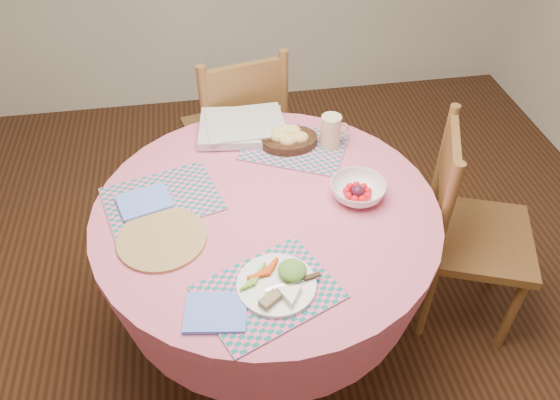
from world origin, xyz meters
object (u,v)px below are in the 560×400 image
(wicker_trivet, at_px, (162,239))
(latte_mug, at_px, (331,131))
(chair_right, at_px, (468,228))
(dinner_plate, at_px, (279,284))
(bread_bowl, at_px, (289,137))
(fruit_bowl, at_px, (358,191))
(dining_table, at_px, (267,245))
(chair_back, at_px, (238,132))

(wicker_trivet, bearing_deg, latte_mug, 32.01)
(chair_right, xyz_separation_m, dinner_plate, (-0.84, -0.38, 0.28))
(wicker_trivet, xyz_separation_m, bread_bowl, (0.51, 0.46, 0.03))
(wicker_trivet, bearing_deg, bread_bowl, 41.87)
(dinner_plate, xyz_separation_m, fruit_bowl, (0.35, 0.37, 0.01))
(dining_table, height_order, fruit_bowl, fruit_bowl)
(dining_table, distance_m, latte_mug, 0.52)
(bread_bowl, bearing_deg, dining_table, -111.94)
(chair_back, height_order, fruit_bowl, chair_back)
(bread_bowl, xyz_separation_m, latte_mug, (0.17, -0.03, 0.04))
(chair_back, bearing_deg, dining_table, 79.13)
(wicker_trivet, height_order, fruit_bowl, fruit_bowl)
(dining_table, bearing_deg, fruit_bowl, 0.70)
(chair_right, xyz_separation_m, wicker_trivet, (-1.19, -0.11, 0.26))
(latte_mug, bearing_deg, chair_right, -30.73)
(fruit_bowl, bearing_deg, chair_back, 113.66)
(wicker_trivet, height_order, bread_bowl, bread_bowl)
(bread_bowl, distance_m, fruit_bowl, 0.40)
(chair_right, height_order, chair_back, chair_back)
(bread_bowl, bearing_deg, fruit_bowl, -61.71)
(dining_table, xyz_separation_m, dinner_plate, (-0.01, -0.37, 0.22))
(bread_bowl, bearing_deg, latte_mug, -11.72)
(bread_bowl, height_order, fruit_bowl, bread_bowl)
(latte_mug, bearing_deg, chair_back, 123.78)
(chair_back, xyz_separation_m, latte_mug, (0.34, -0.50, 0.31))
(wicker_trivet, xyz_separation_m, fruit_bowl, (0.70, 0.10, 0.02))
(wicker_trivet, bearing_deg, chair_right, 5.48)
(chair_right, bearing_deg, fruit_bowl, 111.79)
(chair_back, bearing_deg, dinner_plate, 78.00)
(chair_right, bearing_deg, dining_table, 111.56)
(chair_back, bearing_deg, wicker_trivet, 57.12)
(latte_mug, xyz_separation_m, fruit_bowl, (0.02, -0.32, -0.04))
(bread_bowl, bearing_deg, chair_back, 109.91)
(chair_right, distance_m, fruit_bowl, 0.57)
(dinner_plate, bearing_deg, fruit_bowl, 46.94)
(dining_table, distance_m, chair_right, 0.83)
(chair_right, distance_m, latte_mug, 0.69)
(chair_back, distance_m, fruit_bowl, 0.93)
(dining_table, bearing_deg, chair_right, 1.03)
(chair_right, relative_size, bread_bowl, 4.14)
(dinner_plate, height_order, fruit_bowl, fruit_bowl)
(chair_right, bearing_deg, wicker_trivet, 116.01)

